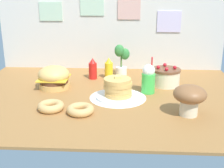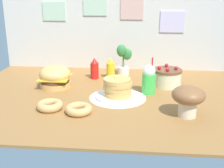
{
  "view_description": "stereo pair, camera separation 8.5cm",
  "coord_description": "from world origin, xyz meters",
  "views": [
    {
      "loc": [
        0.19,
        -2.39,
        0.89
      ],
      "look_at": [
        0.06,
        0.0,
        0.1
      ],
      "focal_mm": 47.65,
      "sensor_mm": 36.0,
      "label": 1
    },
    {
      "loc": [
        0.28,
        -2.38,
        0.89
      ],
      "look_at": [
        0.06,
        0.0,
        0.1
      ],
      "focal_mm": 47.65,
      "sensor_mm": 36.0,
      "label": 2
    }
  ],
  "objects": [
    {
      "name": "ketchup_bottle",
      "position": [
        -0.16,
        0.47,
        0.1
      ],
      "size": [
        0.08,
        0.08,
        0.22
      ],
      "color": "red",
      "rests_on": "ground_plane"
    },
    {
      "name": "layer_cake",
      "position": [
        0.55,
        0.3,
        0.08
      ],
      "size": [
        0.27,
        0.27,
        0.2
      ],
      "color": "beige",
      "rests_on": "ground_plane"
    },
    {
      "name": "pancake_stack",
      "position": [
        0.11,
        -0.05,
        0.08
      ],
      "size": [
        0.37,
        0.37,
        0.19
      ],
      "color": "white",
      "rests_on": "doily_mat"
    },
    {
      "name": "ground_plane",
      "position": [
        0.0,
        0.0,
        -0.01
      ],
      "size": [
        2.46,
        1.78,
        0.02
      ],
      "primitive_type": "cube",
      "color": "#9E6B38"
    },
    {
      "name": "mushroom_stool",
      "position": [
        0.64,
        -0.37,
        0.14
      ],
      "size": [
        0.24,
        0.24,
        0.23
      ],
      "color": "beige",
      "rests_on": "ground_plane"
    },
    {
      "name": "back_wall",
      "position": [
        0.0,
        0.89,
        0.5
      ],
      "size": [
        2.46,
        0.04,
        0.99
      ],
      "color": "beige",
      "rests_on": "ground_plane"
    },
    {
      "name": "potted_plant",
      "position": [
        0.12,
        0.62,
        0.18
      ],
      "size": [
        0.16,
        0.13,
        0.33
      ],
      "color": "white",
      "rests_on": "ground_plane"
    },
    {
      "name": "doily_mat",
      "position": [
        0.11,
        -0.05,
        0.0
      ],
      "size": [
        0.48,
        0.48,
        0.0
      ],
      "primitive_type": "cylinder",
      "color": "white",
      "rests_on": "ground_plane"
    },
    {
      "name": "donut_chocolate",
      "position": [
        -0.15,
        -0.39,
        0.03
      ],
      "size": [
        0.2,
        0.2,
        0.06
      ],
      "color": "tan",
      "rests_on": "ground_plane"
    },
    {
      "name": "mustard_bottle",
      "position": [
        0.0,
        0.49,
        0.1
      ],
      "size": [
        0.08,
        0.08,
        0.22
      ],
      "color": "yellow",
      "rests_on": "ground_plane"
    },
    {
      "name": "donut_pink_glaze",
      "position": [
        -0.38,
        -0.34,
        0.03
      ],
      "size": [
        0.2,
        0.2,
        0.06
      ],
      "color": "tan",
      "rests_on": "ground_plane"
    },
    {
      "name": "burger",
      "position": [
        -0.48,
        0.18,
        0.1
      ],
      "size": [
        0.29,
        0.29,
        0.21
      ],
      "color": "#DBA859",
      "rests_on": "ground_plane"
    },
    {
      "name": "cream_soda_cup",
      "position": [
        0.37,
        0.09,
        0.13
      ],
      "size": [
        0.12,
        0.12,
        0.32
      ],
      "color": "green",
      "rests_on": "ground_plane"
    }
  ]
}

